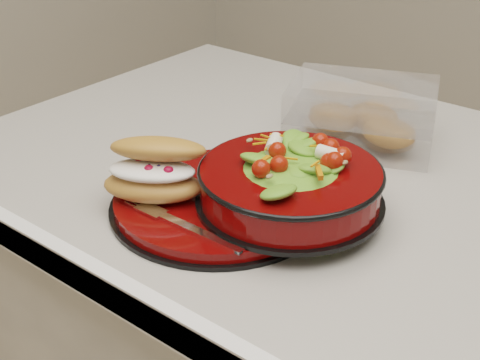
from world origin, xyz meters
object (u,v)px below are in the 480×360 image
Objects in this scene: dinner_plate at (219,201)px; fork at (184,225)px; pastry_box at (362,115)px; salad_bowl at (291,178)px; croissant at (155,170)px.

fork is (0.02, -0.08, 0.01)m from dinner_plate.
dinner_plate is at bearing -119.76° from pastry_box.
salad_bowl reaches higher than pastry_box.
pastry_box is (-0.04, 0.26, -0.01)m from salad_bowl.
salad_bowl reaches higher than dinner_plate.
salad_bowl is 0.15m from fork.
salad_bowl is 1.45× the size of fork.
salad_bowl is at bearing -102.44° from pastry_box.
fork is (-0.07, -0.12, -0.03)m from salad_bowl.
salad_bowl is 0.91× the size of pastry_box.
croissant is at bearing -147.69° from salad_bowl.
pastry_box is at bearing -3.39° from fork.
salad_bowl reaches higher than croissant.
fork is (0.08, -0.03, -0.04)m from croissant.
dinner_plate is 0.09m from fork.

